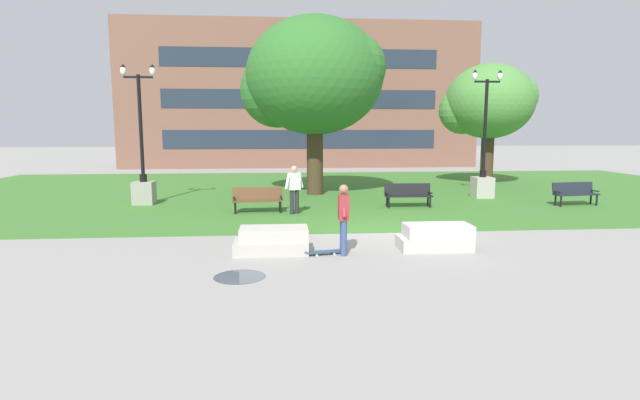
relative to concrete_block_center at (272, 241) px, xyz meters
name	(u,v)px	position (x,y,z in m)	size (l,w,h in m)	color
ground_plane	(388,233)	(3.34, 2.09, -0.31)	(140.00, 140.00, 0.00)	gray
grass_lawn	(343,190)	(3.34, 12.09, -0.30)	(40.00, 20.00, 0.02)	#3D752D
concrete_block_center	(272,241)	(0.00, 0.00, 0.00)	(1.80, 0.90, 0.64)	#B2ADA3
concrete_block_left	(436,237)	(4.10, 0.04, 0.00)	(1.81, 0.90, 0.64)	#BCB7B2
person_skateboarder	(344,215)	(1.71, -0.31, 0.66)	(0.25, 0.61, 1.71)	#384C7A
skateboard	(324,251)	(1.25, -0.30, -0.22)	(1.04, 0.40, 0.14)	#2D4C75
puddle	(240,277)	(-0.65, -1.93, -0.30)	(1.08, 1.08, 0.01)	#47515B
park_bench_near_left	(575,192)	(11.80, 6.57, 0.23)	(1.85, 0.75, 0.90)	#1E232D
park_bench_near_right	(258,198)	(-0.59, 5.93, 0.23)	(1.83, 0.64, 0.90)	brown
park_bench_far_left	(408,194)	(5.14, 6.69, 0.23)	(1.81, 0.57, 0.90)	black
lamp_post_right	(143,177)	(-5.20, 8.33, 0.81)	(1.32, 0.80, 5.47)	gray
lamp_post_center	(483,173)	(9.07, 9.03, 0.81)	(1.32, 0.80, 5.47)	#ADA89E
tree_far_left	(313,78)	(1.77, 10.80, 4.96)	(6.44, 6.13, 7.94)	#42301E
tree_far_right	(488,103)	(11.23, 13.84, 4.05)	(4.81, 4.58, 6.36)	#42301E
person_bystander_near_lawn	(294,187)	(0.72, 5.50, 0.68)	(0.70, 0.53, 1.71)	#28282D
building_facade_distant	(301,95)	(1.95, 26.59, 5.24)	(27.48, 1.03, 11.09)	brown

